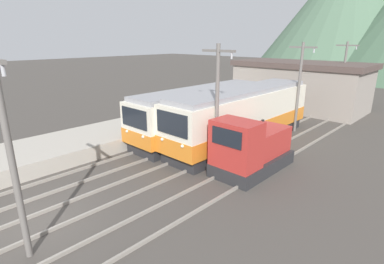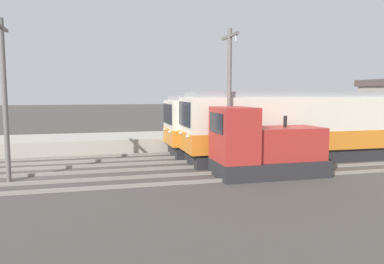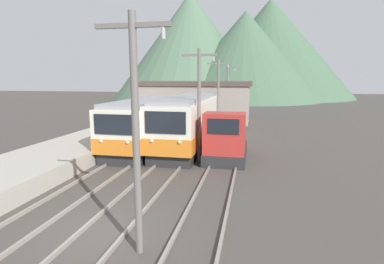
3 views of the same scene
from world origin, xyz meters
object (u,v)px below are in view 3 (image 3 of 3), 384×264
at_px(catenary_mast_near, 136,128).
at_px(catenary_mast_mid, 199,102).
at_px(commuter_train_center, 190,122).
at_px(commuter_train_left, 150,124).
at_px(catenary_mast_distant, 228,90).
at_px(shunting_locomotive, 226,140).
at_px(catenary_mast_far, 218,94).

height_order(catenary_mast_near, catenary_mast_mid, same).
distance_m(commuter_train_center, catenary_mast_near, 14.29).
bearing_deg(catenary_mast_near, catenary_mast_mid, 90.00).
relative_size(commuter_train_left, catenary_mast_near, 1.80).
xyz_separation_m(catenary_mast_near, catenary_mast_distant, (0.00, 28.41, 0.00)).
xyz_separation_m(commuter_train_center, catenary_mast_near, (1.51, -14.09, 1.87)).
xyz_separation_m(commuter_train_left, shunting_locomotive, (5.80, -2.70, -0.41)).
distance_m(catenary_mast_near, catenary_mast_far, 18.94).
relative_size(commuter_train_center, shunting_locomotive, 2.67).
bearing_deg(shunting_locomotive, catenary_mast_mid, -145.44).
height_order(commuter_train_left, catenary_mast_mid, catenary_mast_mid).
distance_m(catenary_mast_mid, catenary_mast_distant, 18.94).
height_order(catenary_mast_near, catenary_mast_distant, same).
relative_size(catenary_mast_near, catenary_mast_mid, 1.00).
bearing_deg(commuter_train_center, catenary_mast_distant, 83.99).
bearing_deg(catenary_mast_far, commuter_train_left, -126.89).
height_order(commuter_train_center, catenary_mast_far, catenary_mast_far).
bearing_deg(commuter_train_center, catenary_mast_mid, -71.93).
distance_m(commuter_train_center, shunting_locomotive, 4.71).
bearing_deg(commuter_train_left, catenary_mast_far, 53.11).
height_order(commuter_train_center, shunting_locomotive, commuter_train_center).
bearing_deg(catenary_mast_near, shunting_locomotive, 81.91).
bearing_deg(catenary_mast_mid, commuter_train_left, 139.11).
distance_m(commuter_train_left, catenary_mast_near, 14.02).
height_order(commuter_train_center, catenary_mast_mid, catenary_mast_mid).
relative_size(shunting_locomotive, catenary_mast_far, 0.74).
xyz_separation_m(catenary_mast_mid, catenary_mast_far, (0.00, 9.47, 0.00)).
relative_size(catenary_mast_far, catenary_mast_distant, 1.00).
xyz_separation_m(catenary_mast_mid, catenary_mast_distant, (0.00, 18.94, 0.00)).
bearing_deg(catenary_mast_mid, catenary_mast_distant, 90.00).
bearing_deg(shunting_locomotive, catenary_mast_near, -98.09).
xyz_separation_m(commuter_train_center, catenary_mast_mid, (1.51, -4.62, 1.87)).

